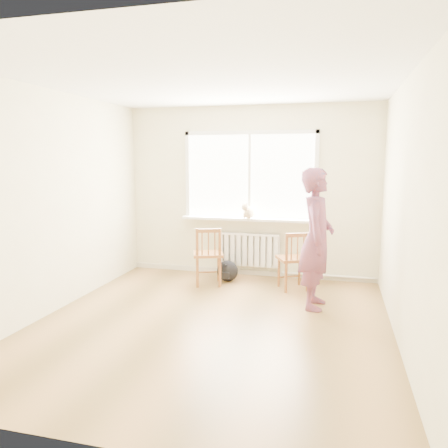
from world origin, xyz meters
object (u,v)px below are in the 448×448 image
Objects in this scene: chair_right at (294,261)px; cat at (248,212)px; person at (317,239)px; backpack at (228,271)px; chair_left at (208,256)px.

chair_right is 1.10m from cat.
person is (0.33, -0.66, 0.45)m from chair_right.
cat is at bearing 46.44° from person.
backpack is (-0.26, -0.29, -0.89)m from cat.
chair_left is 1.75m from person.
backpack is (-1.37, 0.85, -0.72)m from person.
person is 1.76m from backpack.
backpack is (0.23, 0.27, -0.28)m from chair_left.
cat reaches higher than backpack.
chair_right is 2.60× the size of backpack.
chair_left is 2.32× the size of cat.
person is 4.68× the size of cat.
chair_right is at bearing -11.87° from cat.
cat is at bearing 47.57° from backpack.
cat is (-0.77, 0.48, 0.63)m from chair_right.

